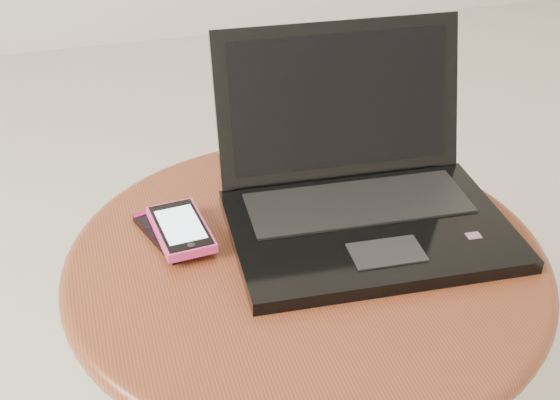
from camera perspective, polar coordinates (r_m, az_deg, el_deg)
name	(u,v)px	position (r m, az deg, el deg)	size (l,w,h in m)	color
table	(305,315)	(0.99, 1.93, -8.73)	(0.60, 0.60, 0.47)	#4E290F
laptop	(360,190)	(0.97, 6.10, 0.72)	(0.36, 0.32, 0.22)	black
phone_black	(173,232)	(0.96, -8.09, -2.39)	(0.09, 0.13, 0.01)	black
phone_pink	(181,229)	(0.94, -7.53, -2.17)	(0.07, 0.12, 0.01)	#EE3887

